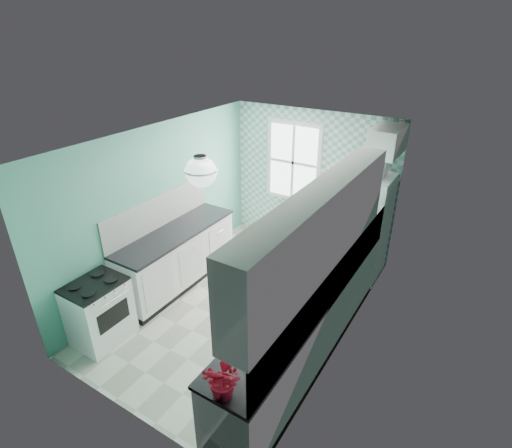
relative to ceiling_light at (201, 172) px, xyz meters
The scene contains 26 objects.
floor 2.47m from the ceiling_light, 90.00° to the left, with size 3.00×4.40×0.02m, color silver.
ceiling 0.82m from the ceiling_light, 90.00° to the left, with size 3.00×4.40×0.02m, color white.
wall_back 3.20m from the ceiling_light, 90.00° to the left, with size 3.00×0.02×2.50m, color #58AC95.
wall_front 1.77m from the ceiling_light, 90.00° to the right, with size 3.00×0.02×2.50m, color #58AC95.
wall_left 2.02m from the ceiling_light, 152.09° to the left, with size 0.02×4.40×2.50m, color #58AC95.
wall_right 2.02m from the ceiling_light, 27.91° to the left, with size 0.02×4.40×2.50m, color #58AC95.
accent_wall 3.17m from the ceiling_light, 90.00° to the left, with size 3.00×0.01×2.50m, color #6CB9AE.
window 3.08m from the ceiling_light, 96.74° to the left, with size 1.04×0.05×1.44m.
backsplash_right 1.91m from the ceiling_light, 15.05° to the left, with size 0.02×3.60×0.51m, color white.
backsplash_left 2.00m from the ceiling_light, 154.02° to the left, with size 0.02×2.15×0.51m, color white.
upper_cabinets_right 1.41m from the ceiling_light, ahead, with size 0.33×3.20×0.90m, color white.
upper_cabinet_fridge 2.93m from the ceiling_light, 63.70° to the left, with size 0.40×0.74×0.40m, color white.
ceiling_light is the anchor object (origin of this frame).
base_cabinets_right 2.26m from the ceiling_light, 18.43° to the left, with size 0.60×3.60×0.90m, color white.
countertop_right 1.88m from the ceiling_light, 18.65° to the left, with size 0.63×3.60×0.04m, color black.
base_cabinets_left 2.34m from the ceiling_light, 148.86° to the left, with size 0.60×2.15×0.90m, color white.
countertop_left 1.97m from the ceiling_light, 148.54° to the left, with size 0.63×2.15×0.04m, color black.
fridge 3.19m from the ceiling_light, 66.89° to the left, with size 0.74×0.73×1.70m.
stove 2.36m from the ceiling_light, 147.33° to the right, with size 0.57×0.71×0.85m.
sink 2.40m from the ceiling_light, 51.88° to the left, with size 0.49×0.41×0.53m.
rug 2.55m from the ceiling_light, 72.36° to the left, with size 0.73×1.05×0.02m, color maroon.
dish_towel 2.62m from the ceiling_light, 61.55° to the left, with size 0.02×0.26×0.39m, color #55B3A4.
fruit_bowl 1.90m from the ceiling_light, 26.65° to the right, with size 0.28×0.28×0.07m, color white.
potted_plant 2.14m from the ceiling_light, 47.39° to the right, with size 0.33×0.29×0.37m, color #B00618.
soap_bottle 2.46m from the ceiling_light, 53.53° to the left, with size 0.09×0.09×0.20m, color #93BDC7.
microwave 2.87m from the ceiling_light, 66.89° to the left, with size 0.47×0.32×0.26m, color white.
Camera 1 is at (2.66, -3.97, 3.76)m, focal length 28.00 mm.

